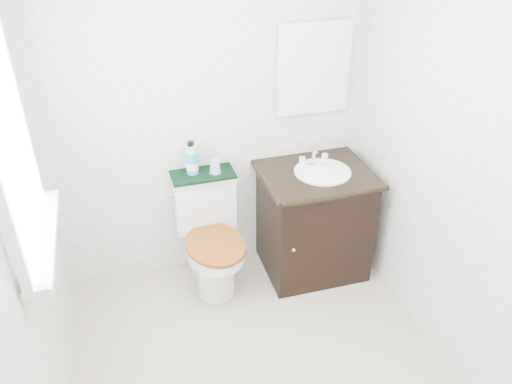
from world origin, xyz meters
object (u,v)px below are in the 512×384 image
toilet (210,240)px  mouthwash_bottle (192,159)px  trash_bin (278,239)px  vanity (314,218)px  cup (215,166)px

toilet → mouthwash_bottle: bearing=113.3°
trash_bin → mouthwash_bottle: 1.00m
vanity → trash_bin: 0.40m
trash_bin → cup: (-0.47, -0.03, 0.72)m
mouthwash_bottle → cup: (0.15, -0.04, -0.06)m
toilet → vanity: 0.77m
toilet → mouthwash_bottle: 0.60m
toilet → trash_bin: 0.61m
vanity → mouthwash_bottle: 0.99m
vanity → cup: (-0.68, 0.17, 0.44)m
mouthwash_bottle → cup: mouthwash_bottle is taller
vanity → cup: size_ratio=9.69×
vanity → cup: bearing=165.8°
toilet → trash_bin: bearing=13.4°
mouthwash_bottle → toilet: bearing=-66.7°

